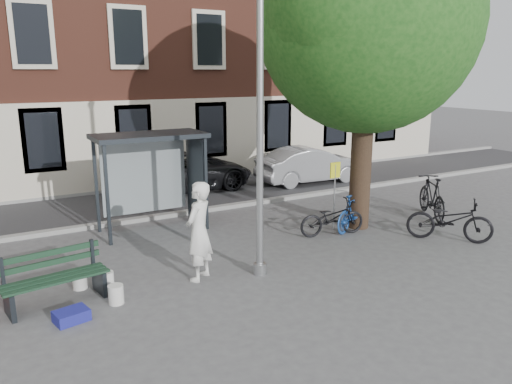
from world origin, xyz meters
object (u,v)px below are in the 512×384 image
object	(u,v)px
bike_b	(353,212)
car_dark	(182,171)
lamppost	(260,144)
notice_sign	(335,182)
bus_shelter	(163,158)
bike_c	(450,220)
painter	(199,231)
bike_d	(432,197)
bench	(55,281)
bike_a	(332,218)
car_silver	(310,165)

from	to	relation	value
bike_b	car_dark	size ratio (longest dim) A/B	0.33
lamppost	notice_sign	distance (m)	3.94
bus_shelter	bike_c	bearing A→B (deg)	-38.23
lamppost	notice_sign	size ratio (longest dim) A/B	3.29
painter	bike_d	xyz separation A→B (m)	(7.70, 0.79, -0.41)
bike_b	car_dark	distance (m)	7.00
bike_c	bike_b	bearing A→B (deg)	86.63
bench	bike_d	size ratio (longest dim) A/B	0.94
bike_d	bench	bearing A→B (deg)	31.97
lamppost	bike_d	xyz separation A→B (m)	(6.50, 1.18, -2.17)
bike_a	car_silver	distance (m)	6.39
bus_shelter	painter	bearing A→B (deg)	-99.06
notice_sign	painter	bearing A→B (deg)	-164.50
lamppost	bike_a	size ratio (longest dim) A/B	3.42
bus_shelter	bike_d	bearing A→B (deg)	-22.34
notice_sign	car_dark	bearing A→B (deg)	106.03
painter	car_dark	size ratio (longest dim) A/B	0.40
bike_c	car_silver	size ratio (longest dim) A/B	0.49
painter	lamppost	bearing A→B (deg)	122.71
bike_d	car_dark	world-z (taller)	car_dark
lamppost	notice_sign	bearing A→B (deg)	26.97
car_dark	painter	bearing A→B (deg)	158.98
car_silver	notice_sign	size ratio (longest dim) A/B	2.25
bike_c	car_silver	distance (m)	7.37
bench	bike_c	world-z (taller)	bike_c
bike_a	car_dark	bearing A→B (deg)	24.20
bike_a	bike_c	bearing A→B (deg)	-116.70
bike_b	bus_shelter	bearing A→B (deg)	35.39
bus_shelter	bike_b	distance (m)	5.29
bus_shelter	bike_d	distance (m)	7.79
lamppost	bike_b	size ratio (longest dim) A/B	3.61
painter	bike_b	xyz separation A→B (m)	(4.91, 0.99, -0.52)
lamppost	bike_c	world-z (taller)	lamppost
bike_a	car_silver	world-z (taller)	car_silver
lamppost	notice_sign	xyz separation A→B (m)	(3.26, 1.66, -1.45)
bike_a	notice_sign	size ratio (longest dim) A/B	0.96
painter	bench	size ratio (longest dim) A/B	1.06
car_silver	notice_sign	xyz separation A→B (m)	(-2.92, -5.15, 0.64)
bench	car_dark	size ratio (longest dim) A/B	0.38
lamppost	car_silver	world-z (taller)	lamppost
bike_a	bike_b	bearing A→B (deg)	-72.75
painter	bike_b	size ratio (longest dim) A/B	1.22
car_silver	lamppost	bearing A→B (deg)	141.06
painter	bench	distance (m)	2.84
bike_c	notice_sign	size ratio (longest dim) A/B	1.12
bike_b	car_dark	world-z (taller)	car_dark
bike_a	car_dark	distance (m)	6.87
bench	bike_a	distance (m)	6.92
bus_shelter	bike_c	size ratio (longest dim) A/B	1.38
bike_c	bike_d	bearing A→B (deg)	10.72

